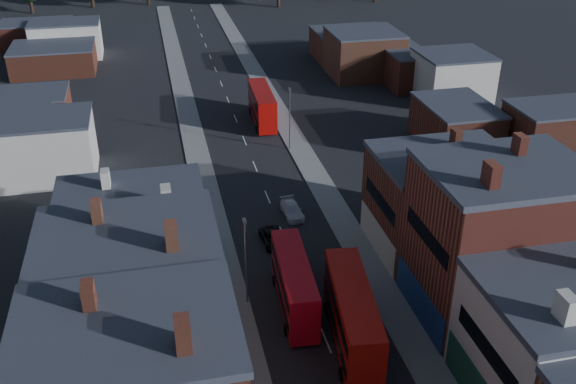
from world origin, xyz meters
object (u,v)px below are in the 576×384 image
bus_0 (294,284)px  bus_1 (352,316)px  car_3 (292,210)px  car_2 (273,238)px  bus_2 (262,105)px

bus_0 → bus_1: bearing=-54.8°
bus_1 → car_3: 20.41m
bus_1 → car_3: size_ratio=2.69×
bus_1 → car_2: (-3.02, 15.35, -2.10)m
bus_1 → car_3: bearing=97.5°
car_2 → bus_1: bearing=-82.4°
bus_1 → car_2: bearing=108.6°
bus_1 → bus_2: size_ratio=1.07×
bus_1 → car_3: (-0.02, 20.30, -2.07)m
bus_2 → car_2: bearing=-96.5°
bus_2 → car_2: 31.63m
car_3 → bus_0: bearing=-105.1°
car_2 → car_3: (3.00, 4.96, 0.03)m
car_2 → car_3: bearing=55.3°
bus_1 → bus_2: bearing=95.4°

